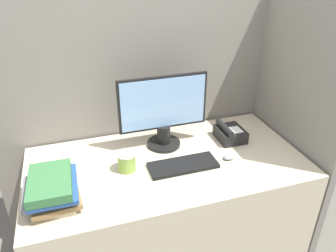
{
  "coord_description": "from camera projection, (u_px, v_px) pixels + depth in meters",
  "views": [
    {
      "loc": [
        -0.46,
        -1.05,
        1.81
      ],
      "look_at": [
        0.02,
        0.43,
        0.96
      ],
      "focal_mm": 35.0,
      "sensor_mm": 36.0,
      "label": 1
    }
  ],
  "objects": [
    {
      "name": "cubicle_panel_rear",
      "position": [
        148.0,
        116.0,
        2.15
      ],
      "size": [
        1.93,
        0.04,
        1.67
      ],
      "color": "gray",
      "rests_on": "ground_plane"
    },
    {
      "name": "mouse",
      "position": [
        229.0,
        157.0,
        1.85
      ],
      "size": [
        0.07,
        0.05,
        0.02
      ],
      "color": "gray",
      "rests_on": "desk"
    },
    {
      "name": "coffee_cup",
      "position": [
        127.0,
        162.0,
        1.74
      ],
      "size": [
        0.1,
        0.1,
        0.1
      ],
      "color": "#8CB247",
      "rests_on": "desk"
    },
    {
      "name": "keyboard",
      "position": [
        183.0,
        165.0,
        1.78
      ],
      "size": [
        0.38,
        0.15,
        0.02
      ],
      "color": "black",
      "rests_on": "desk"
    },
    {
      "name": "book_stack",
      "position": [
        52.0,
        189.0,
        1.5
      ],
      "size": [
        0.26,
        0.31,
        0.14
      ],
      "color": "#C6B78C",
      "rests_on": "desk"
    },
    {
      "name": "desk",
      "position": [
        167.0,
        212.0,
        2.01
      ],
      "size": [
        1.53,
        0.78,
        0.76
      ],
      "color": "beige",
      "rests_on": "ground_plane"
    },
    {
      "name": "monitor",
      "position": [
        163.0,
        113.0,
        1.89
      ],
      "size": [
        0.52,
        0.2,
        0.44
      ],
      "color": "black",
      "rests_on": "desk"
    },
    {
      "name": "cubicle_panel_right",
      "position": [
        289.0,
        125.0,
        2.03
      ],
      "size": [
        0.04,
        0.84,
        1.67
      ],
      "color": "gray",
      "rests_on": "ground_plane"
    },
    {
      "name": "desk_telephone",
      "position": [
        230.0,
        133.0,
        2.02
      ],
      "size": [
        0.16,
        0.18,
        0.11
      ],
      "color": "black",
      "rests_on": "desk"
    }
  ]
}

